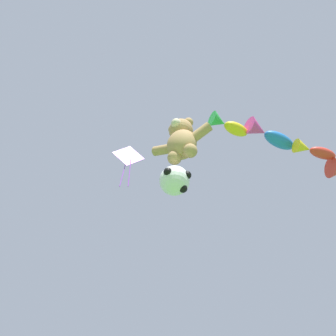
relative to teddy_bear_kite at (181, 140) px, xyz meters
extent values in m
ellipsoid|color=tan|center=(0.00, 0.01, -0.30)|extent=(1.06, 0.91, 1.29)
sphere|color=tan|center=(0.00, 0.01, 0.66)|extent=(0.89, 0.89, 0.89)
sphere|color=beige|center=(0.00, -0.37, 0.59)|extent=(0.37, 0.37, 0.37)
sphere|color=tan|center=(-0.32, 0.01, 1.01)|extent=(0.36, 0.36, 0.36)
cylinder|color=tan|center=(-0.77, 0.01, -0.08)|extent=(0.77, 0.34, 0.60)
sphere|color=tan|center=(-0.29, 0.01, -0.92)|extent=(0.48, 0.48, 0.48)
sphere|color=tan|center=(0.32, 0.01, 1.01)|extent=(0.36, 0.36, 0.36)
cylinder|color=tan|center=(0.77, 0.01, -0.08)|extent=(0.77, 0.34, 0.60)
sphere|color=tan|center=(0.29, 0.01, -0.92)|extent=(0.48, 0.48, 0.48)
sphere|color=white|center=(-0.42, 0.23, -1.83)|extent=(0.97, 0.97, 0.97)
sphere|color=black|center=(0.02, 0.23, -1.83)|extent=(0.27, 0.27, 0.27)
sphere|color=black|center=(-0.52, 0.53, -1.51)|extent=(0.27, 0.27, 0.27)
sphere|color=black|center=(-0.42, -0.21, -1.90)|extent=(0.27, 0.27, 0.27)
sphere|color=black|center=(-0.21, 0.38, -2.19)|extent=(0.27, 0.27, 0.27)
ellipsoid|color=yellow|center=(1.63, 2.04, 2.60)|extent=(1.10, 1.23, 0.47)
cone|color=green|center=(1.12, 1.34, 2.60)|extent=(0.92, 0.90, 0.69)
sphere|color=black|center=(1.84, 2.33, 2.72)|extent=(0.12, 0.12, 0.12)
ellipsoid|color=blue|center=(3.06, 3.54, 2.73)|extent=(1.39, 1.63, 0.55)
cone|color=#E53F9E|center=(2.40, 2.56, 2.73)|extent=(1.14, 1.15, 0.81)
sphere|color=black|center=(3.33, 3.95, 2.88)|extent=(0.14, 0.14, 0.14)
ellipsoid|color=red|center=(4.49, 4.74, 2.27)|extent=(1.22, 1.24, 0.43)
cone|color=yellow|center=(3.82, 4.06, 2.27)|extent=(0.93, 0.93, 0.64)
sphere|color=black|center=(4.76, 5.02, 2.39)|extent=(0.11, 0.11, 0.11)
cube|color=purple|center=(-3.05, 0.99, 2.52)|extent=(1.11, 0.99, 1.47)
cylinder|color=purple|center=(-3.24, 1.04, 1.23)|extent=(0.03, 0.16, 1.64)
cylinder|color=purple|center=(-2.87, 1.00, 1.15)|extent=(0.03, 0.10, 1.80)
camera|label=1|loc=(2.79, -6.15, -11.25)|focal=40.00mm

